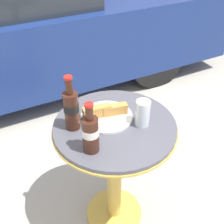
# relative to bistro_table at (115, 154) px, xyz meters

# --- Properties ---
(ground_plane) EXTENTS (30.00, 30.00, 0.00)m
(ground_plane) POSITION_rel_bistro_table_xyz_m (0.00, 0.00, -0.51)
(ground_plane) COLOR #A8A093
(bistro_table) EXTENTS (0.58, 0.58, 0.70)m
(bistro_table) POSITION_rel_bistro_table_xyz_m (0.00, 0.00, 0.00)
(bistro_table) COLOR gold
(bistro_table) RESTS_ON ground_plane
(cola_bottle_left) EXTENTS (0.07, 0.07, 0.23)m
(cola_bottle_left) POSITION_rel_bistro_table_xyz_m (-0.16, -0.10, 0.28)
(cola_bottle_left) COLOR #3D1E14
(cola_bottle_left) RESTS_ON bistro_table
(cola_bottle_right) EXTENTS (0.07, 0.07, 0.26)m
(cola_bottle_right) POSITION_rel_bistro_table_xyz_m (-0.18, 0.07, 0.30)
(cola_bottle_right) COLOR #3D1E14
(cola_bottle_right) RESTS_ON bistro_table
(drinking_glass) EXTENTS (0.06, 0.06, 0.13)m
(drinking_glass) POSITION_rel_bistro_table_xyz_m (0.11, -0.06, 0.25)
(drinking_glass) COLOR #C68923
(drinking_glass) RESTS_ON bistro_table
(lunch_plate_near) EXTENTS (0.24, 0.24, 0.07)m
(lunch_plate_near) POSITION_rel_bistro_table_xyz_m (-0.01, 0.06, 0.21)
(lunch_plate_near) COLOR white
(lunch_plate_near) RESTS_ON bistro_table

